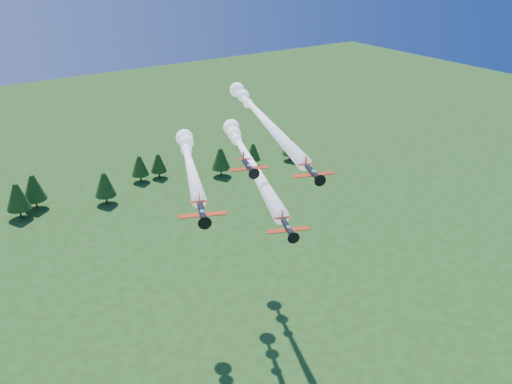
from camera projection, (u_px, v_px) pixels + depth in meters
plane_lead at (247, 156)px, 113.37m from camera, size 24.05×52.69×3.70m
plane_left at (189, 160)px, 110.86m from camera, size 19.71×39.34×3.70m
plane_right at (260, 115)px, 123.53m from camera, size 24.20×58.30×3.70m
plane_slot at (248, 166)px, 97.65m from camera, size 6.93×7.72×2.44m
treeline at (61, 188)px, 188.26m from camera, size 170.93×22.36×11.96m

